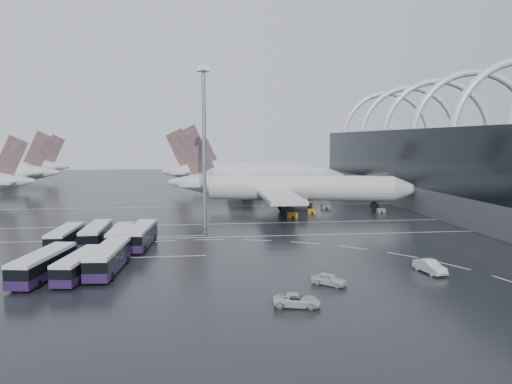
{
  "coord_description": "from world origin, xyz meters",
  "views": [
    {
      "loc": [
        -11.64,
        -90.11,
        17.39
      ],
      "look_at": [
        0.56,
        7.96,
        7.0
      ],
      "focal_mm": 35.0,
      "sensor_mm": 36.0,
      "label": 1
    }
  ],
  "objects": [
    {
      "name": "bus_row_near_b",
      "position": [
        -27.82,
        -6.38,
        1.83
      ],
      "size": [
        3.34,
        13.53,
        3.32
      ],
      "rotation": [
        0.0,
        0.0,
        1.56
      ],
      "color": "#29143F",
      "rests_on": "ground"
    },
    {
      "name": "lane_marking_mid",
      "position": [
        0.0,
        12.0,
        0.01
      ],
      "size": [
        120.0,
        0.25,
        0.01
      ],
      "primitive_type": "cube",
      "color": "silver",
      "rests_on": "ground"
    },
    {
      "name": "lane_marking_far",
      "position": [
        0.0,
        40.0,
        0.01
      ],
      "size": [
        120.0,
        0.25,
        0.01
      ],
      "primitive_type": "cube",
      "color": "silver",
      "rests_on": "ground"
    },
    {
      "name": "bus_row_far_c",
      "position": [
        -23.03,
        -23.69,
        1.85
      ],
      "size": [
        4.15,
        13.88,
        3.37
      ],
      "rotation": [
        0.0,
        0.0,
        1.49
      ],
      "color": "#29143F",
      "rests_on": "ground"
    },
    {
      "name": "bus_row_far_b",
      "position": [
        -26.15,
        -26.04,
        1.63
      ],
      "size": [
        4.6,
        12.36,
        2.97
      ],
      "rotation": [
        0.0,
        0.0,
        1.41
      ],
      "color": "#29143F",
      "rests_on": "ground"
    },
    {
      "name": "airliner_gate_c",
      "position": [
        12.69,
        130.55,
        4.46
      ],
      "size": [
        50.05,
        46.15,
        17.84
      ],
      "rotation": [
        0.0,
        0.0,
        -0.06
      ],
      "color": "silver",
      "rests_on": "ground"
    },
    {
      "name": "bus_row_near_d",
      "position": [
        -20.44,
        -8.19,
        1.88
      ],
      "size": [
        4.4,
        14.15,
        3.43
      ],
      "rotation": [
        0.0,
        0.0,
        1.48
      ],
      "color": "#29143F",
      "rests_on": "ground"
    },
    {
      "name": "jet_remote_far",
      "position": [
        -84.86,
        122.74,
        5.09
      ],
      "size": [
        45.03,
        36.52,
        19.73
      ],
      "rotation": [
        0.0,
        0.0,
        3.39
      ],
      "color": "silver",
      "rests_on": "ground"
    },
    {
      "name": "airliner_gate_b",
      "position": [
        6.54,
        75.13,
        5.32
      ],
      "size": [
        60.88,
        53.86,
        21.26
      ],
      "rotation": [
        0.0,
        0.0,
        -0.21
      ],
      "color": "silver",
      "rests_on": "ground"
    },
    {
      "name": "ground",
      "position": [
        0.0,
        0.0,
        0.0
      ],
      "size": [
        420.0,
        420.0,
        0.0
      ],
      "primitive_type": "plane",
      "color": "black",
      "rests_on": "ground"
    },
    {
      "name": "bus_row_far_a",
      "position": [
        -30.63,
        -25.93,
        1.81
      ],
      "size": [
        5.27,
        13.66,
        3.29
      ],
      "rotation": [
        0.0,
        0.0,
        1.4
      ],
      "color": "#29143F",
      "rests_on": "ground"
    },
    {
      "name": "gse_cart_belly_a",
      "position": [
        15.78,
        23.86,
        0.54
      ],
      "size": [
        1.98,
        1.17,
        1.08
      ],
      "primitive_type": "cube",
      "color": "#B47318",
      "rests_on": "ground"
    },
    {
      "name": "terminal",
      "position": [
        61.56,
        19.84,
        10.87
      ],
      "size": [
        42.0,
        160.0,
        34.9
      ],
      "color": "#57595C",
      "rests_on": "ground"
    },
    {
      "name": "van_curve_c",
      "position": [
        18.87,
        -29.51,
        0.87
      ],
      "size": [
        2.77,
        5.5,
        1.73
      ],
      "primitive_type": "imported",
      "rotation": [
        0.0,
        0.0,
        0.18
      ],
      "color": "silver",
      "rests_on": "ground"
    },
    {
      "name": "airliner_main",
      "position": [
        11.37,
        31.45,
        5.3
      ],
      "size": [
        62.04,
        53.59,
        21.18
      ],
      "rotation": [
        0.0,
        0.0,
        -0.23
      ],
      "color": "silver",
      "rests_on": "ground"
    },
    {
      "name": "bus_row_near_c",
      "position": [
        -23.75,
        -7.62,
        1.68
      ],
      "size": [
        3.19,
        12.46,
        3.05
      ],
      "rotation": [
        0.0,
        0.0,
        1.55
      ],
      "color": "#29143F",
      "rests_on": "ground"
    },
    {
      "name": "floodlight_mast",
      "position": [
        -9.62,
        8.3,
        19.77
      ],
      "size": [
        2.41,
        2.41,
        31.43
      ],
      "color": "gray",
      "rests_on": "ground"
    },
    {
      "name": "lane_marking_near",
      "position": [
        0.0,
        -2.0,
        0.01
      ],
      "size": [
        120.0,
        0.25,
        0.01
      ],
      "primitive_type": "cube",
      "color": "silver",
      "rests_on": "ground"
    },
    {
      "name": "van_curve_a",
      "position": [
        -1.13,
        -40.41,
        0.69
      ],
      "size": [
        5.39,
        3.39,
        1.39
      ],
      "primitive_type": "imported",
      "rotation": [
        0.0,
        0.0,
        1.34
      ],
      "color": "silver",
      "rests_on": "ground"
    },
    {
      "name": "bus_row_near_a",
      "position": [
        -32.42,
        -7.75,
        1.74
      ],
      "size": [
        3.51,
        13.01,
        3.17
      ],
      "rotation": [
        0.0,
        0.0,
        1.53
      ],
      "color": "#29143F",
      "rests_on": "ground"
    },
    {
      "name": "gse_cart_belly_d",
      "position": [
        32.59,
        23.33,
        0.51
      ],
      "size": [
        1.88,
        1.11,
        1.02
      ],
      "primitive_type": "cube",
      "color": "slate",
      "rests_on": "ground"
    },
    {
      "name": "bus_bay_line_north",
      "position": [
        -24.0,
        0.0,
        0.01
      ],
      "size": [
        28.0,
        0.25,
        0.01
      ],
      "primitive_type": "cube",
      "color": "silver",
      "rests_on": "ground"
    },
    {
      "name": "bus_bay_line_south",
      "position": [
        -24.0,
        -16.0,
        0.01
      ],
      "size": [
        28.0,
        0.25,
        0.01
      ],
      "primitive_type": "cube",
      "color": "silver",
      "rests_on": "ground"
    },
    {
      "name": "gse_cart_belly_e",
      "position": [
        17.66,
        35.52,
        0.51
      ],
      "size": [
        1.87,
        1.11,
        1.02
      ],
      "primitive_type": "cube",
      "color": "#B47318",
      "rests_on": "ground"
    },
    {
      "name": "gse_cart_belly_c",
      "position": [
        10.03,
        18.04,
        0.59
      ],
      "size": [
        2.15,
        1.27,
        1.17
      ],
      "primitive_type": "cube",
      "color": "#B47318",
      "rests_on": "ground"
    },
    {
      "name": "van_curve_b",
      "position": [
        4.25,
        -33.28,
        0.73
      ],
      "size": [
        4.45,
        4.04,
        1.47
      ],
      "primitive_type": "imported",
      "rotation": [
        0.0,
        0.0,
        0.9
      ],
      "color": "silver",
      "rests_on": "ground"
    },
    {
      "name": "gse_cart_belly_b",
      "position": [
        21.23,
        31.22,
        0.59
      ],
      "size": [
        2.18,
        1.29,
        1.19
      ],
      "primitive_type": "cube",
      "color": "slate",
      "rests_on": "ground"
    }
  ]
}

